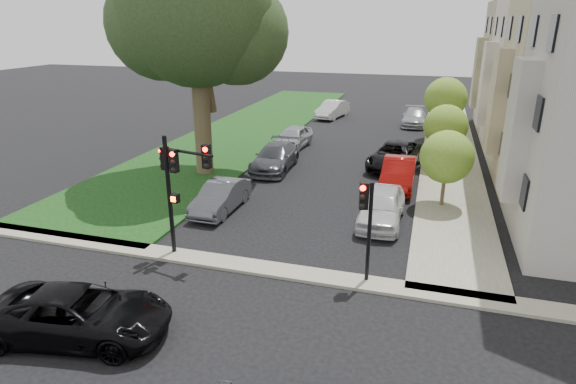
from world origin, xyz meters
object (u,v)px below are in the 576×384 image
(eucalyptus, at_px, (194,7))
(car_cross_near, at_px, (78,314))
(small_tree_c, at_px, (446,99))
(car_parked_6, at_px, (275,157))
(small_tree_a, at_px, (447,157))
(car_parked_9, at_px, (332,109))
(car_parked_1, at_px, (398,173))
(car_parked_4, at_px, (414,117))
(car_parked_0, at_px, (382,206))
(car_parked_5, at_px, (221,197))
(car_parked_7, at_px, (293,137))
(traffic_signal_main, at_px, (177,175))
(car_parked_2, at_px, (395,156))
(traffic_signal_secondary, at_px, (367,214))
(small_tree_b, at_px, (446,127))

(eucalyptus, distance_m, car_cross_near, 17.71)
(small_tree_c, height_order, car_parked_6, small_tree_c)
(small_tree_a, distance_m, car_parked_9, 22.88)
(car_parked_1, relative_size, car_parked_4, 0.99)
(small_tree_c, height_order, car_cross_near, small_tree_c)
(car_parked_0, xyz_separation_m, car_parked_5, (-7.50, -0.73, -0.08))
(car_parked_7, distance_m, car_parked_9, 11.79)
(traffic_signal_main, distance_m, car_parked_5, 5.33)
(car_parked_2, bearing_deg, car_parked_5, -117.32)
(small_tree_a, relative_size, car_cross_near, 0.72)
(car_parked_1, bearing_deg, car_parked_0, -93.78)
(traffic_signal_secondary, distance_m, car_parked_1, 10.77)
(traffic_signal_secondary, relative_size, car_parked_1, 0.77)
(car_cross_near, height_order, car_parked_4, car_cross_near)
(small_tree_c, height_order, car_parked_5, small_tree_c)
(car_parked_6, bearing_deg, car_parked_7, 91.60)
(car_parked_0, height_order, car_parked_9, car_parked_0)
(car_parked_6, bearing_deg, car_parked_9, 87.62)
(traffic_signal_main, xyz_separation_m, car_parked_6, (-0.10, 11.78, -2.49))
(car_parked_5, bearing_deg, small_tree_b, 46.31)
(eucalyptus, bearing_deg, small_tree_c, 44.18)
(traffic_signal_secondary, height_order, car_parked_0, traffic_signal_secondary)
(traffic_signal_main, relative_size, car_parked_5, 1.11)
(traffic_signal_secondary, relative_size, car_parked_2, 0.66)
(small_tree_a, distance_m, car_parked_5, 10.87)
(small_tree_b, xyz_separation_m, car_parked_7, (-10.10, 2.13, -1.83))
(car_parked_6, bearing_deg, traffic_signal_main, -91.91)
(car_parked_7, bearing_deg, car_parked_2, -17.28)
(car_parked_6, relative_size, car_parked_9, 1.11)
(small_tree_c, relative_size, traffic_signal_main, 0.99)
(car_parked_7, bearing_deg, car_parked_1, -35.93)
(car_parked_4, xyz_separation_m, car_parked_5, (-7.81, -22.89, -0.01))
(car_cross_near, distance_m, car_parked_9, 34.26)
(traffic_signal_secondary, xyz_separation_m, car_parked_1, (0.34, 10.61, -1.77))
(car_parked_4, height_order, car_parked_9, car_parked_9)
(car_parked_1, relative_size, car_parked_2, 0.87)
(small_tree_b, xyz_separation_m, car_parked_6, (-9.73, -3.16, -1.84))
(small_tree_b, distance_m, car_parked_1, 5.25)
(eucalyptus, bearing_deg, car_cross_near, -77.11)
(eucalyptus, distance_m, small_tree_b, 15.89)
(eucalyptus, relative_size, car_parked_5, 3.18)
(small_tree_a, height_order, car_parked_7, small_tree_a)
(small_tree_b, bearing_deg, car_parked_4, 100.31)
(small_tree_b, relative_size, traffic_signal_main, 0.83)
(small_tree_c, height_order, car_parked_7, small_tree_c)
(small_tree_b, bearing_deg, eucalyptus, -158.85)
(car_parked_7, bearing_deg, traffic_signal_main, -84.61)
(car_parked_4, xyz_separation_m, car_parked_9, (-7.44, 1.30, 0.07))
(traffic_signal_main, relative_size, car_parked_7, 1.04)
(small_tree_c, xyz_separation_m, car_parked_7, (-10.10, -5.74, -2.33))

